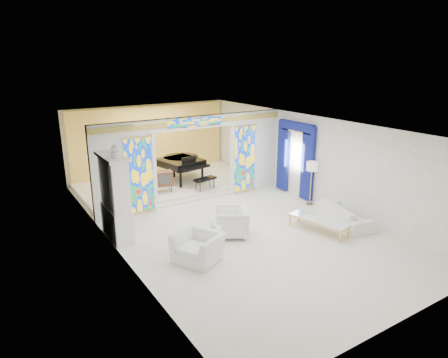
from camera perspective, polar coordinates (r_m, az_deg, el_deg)
floor at (r=12.51m, az=0.24°, el=-5.91°), size 12.00×12.00×0.00m
ceiling at (r=11.67m, az=0.25°, el=7.79°), size 7.00×12.00×0.02m
wall_back at (r=17.23m, az=-10.57°, el=5.44°), size 7.00×0.02×3.00m
wall_front at (r=7.96m, az=24.44°, el=-9.68°), size 7.00×0.02×3.00m
wall_left at (r=10.63m, az=-15.90°, el=-2.15°), size 0.02×12.00×3.00m
wall_right at (r=14.13m, az=12.33°, el=2.81°), size 0.02×12.00×3.00m
partition_wall at (r=13.63m, az=-4.26°, el=3.31°), size 7.00×0.22×3.00m
stained_glass_left at (r=12.84m, az=-12.02°, el=0.48°), size 0.90×0.04×2.40m
stained_glass_right at (r=14.66m, az=2.99°, el=2.90°), size 0.90×0.04×2.40m
stained_glass_transom at (r=13.31m, az=-4.16°, el=8.11°), size 2.00×0.04×0.34m
alcove_platform at (r=15.88m, az=-7.72°, el=-0.67°), size 6.80×3.80×0.18m
gold_curtain_back at (r=17.12m, az=-10.41°, el=5.38°), size 6.70×0.10×2.90m
chandelier at (r=15.31m, az=-7.24°, el=8.16°), size 0.48×0.48×0.30m
blue_drapes at (r=14.53m, az=10.15°, el=3.65°), size 0.14×1.85×2.65m
china_cabinet at (r=11.36m, az=-15.28°, el=-2.64°), size 0.56×1.46×2.72m
armchair_left at (r=10.06m, az=-3.77°, el=-9.68°), size 1.36×1.42×0.72m
armchair_right at (r=11.32m, az=1.13°, el=-6.18°), size 1.23×1.22×0.83m
sofa at (r=12.74m, az=16.81°, el=-4.83°), size 1.22×2.12×0.58m
side_table at (r=10.72m, az=-1.55°, el=-7.86°), size 0.53×0.53×0.56m
vase at (r=10.60m, az=-1.56°, el=-6.40°), size 0.22×0.22×0.21m
coffee_table at (r=11.88m, az=13.37°, el=-5.76°), size 0.93×1.86×0.40m
floor_lamp at (r=13.72m, az=12.44°, el=1.50°), size 0.45×0.45×1.52m
grand_piano at (r=15.86m, az=-6.05°, el=2.44°), size 1.88×2.89×1.07m
tv_console at (r=14.58m, az=-8.68°, el=0.08°), size 0.72×0.55×0.76m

